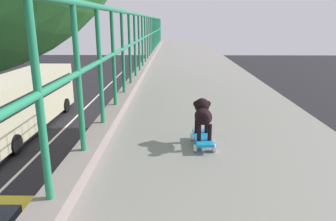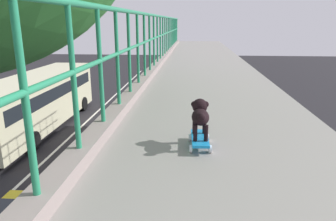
% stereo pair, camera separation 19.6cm
% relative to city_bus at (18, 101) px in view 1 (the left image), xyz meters
% --- Properties ---
extents(city_bus, '(2.73, 11.57, 3.15)m').
position_rel_city_bus_xyz_m(city_bus, '(0.00, 0.00, 0.00)').
color(city_bus, beige).
rests_on(city_bus, ground).
extents(toy_skateboard, '(0.21, 0.43, 0.09)m').
position_rel_city_bus_xyz_m(toy_skateboard, '(9.01, -14.30, 3.28)').
color(toy_skateboard, '#188AD2').
rests_on(toy_skateboard, overpass_deck).
extents(small_dog, '(0.17, 0.38, 0.33)m').
position_rel_city_bus_xyz_m(small_dog, '(9.01, -14.27, 3.50)').
color(small_dog, black).
rests_on(small_dog, toy_skateboard).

